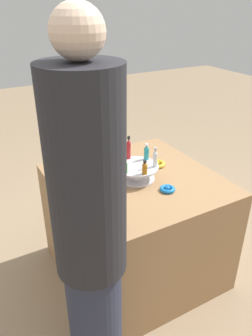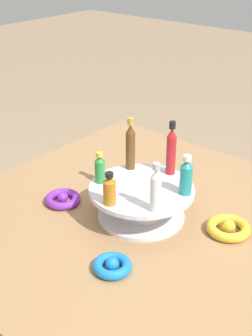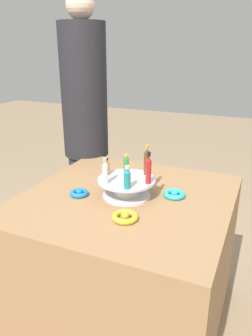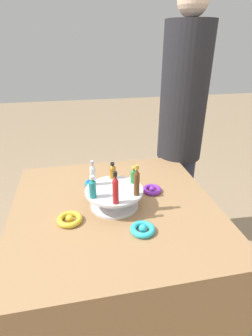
{
  "view_description": "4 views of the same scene",
  "coord_description": "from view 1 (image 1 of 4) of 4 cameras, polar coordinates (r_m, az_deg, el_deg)",
  "views": [
    {
      "loc": [
        -0.93,
        -1.53,
        1.75
      ],
      "look_at": [
        -0.16,
        -0.16,
        0.94
      ],
      "focal_mm": 35.0,
      "sensor_mm": 36.0,
      "label": 1
    },
    {
      "loc": [
        0.65,
        -0.84,
        1.44
      ],
      "look_at": [
        -0.03,
        -0.03,
        0.9
      ],
      "focal_mm": 50.0,
      "sensor_mm": 36.0,
      "label": 2
    },
    {
      "loc": [
        1.32,
        0.58,
        1.43
      ],
      "look_at": [
        -0.01,
        -0.01,
        0.89
      ],
      "focal_mm": 35.0,
      "sensor_mm": 36.0,
      "label": 3
    },
    {
      "loc": [
        0.15,
        1.05,
        1.48
      ],
      "look_at": [
        -0.07,
        -0.07,
        0.91
      ],
      "focal_mm": 28.0,
      "sensor_mm": 36.0,
      "label": 4
    }
  ],
  "objects": [
    {
      "name": "ribbon_bow_teal",
      "position": [
        2.17,
        -3.1,
        0.32
      ],
      "size": [
        0.11,
        0.11,
        0.04
      ],
      "color": "#2DB7CC",
      "rests_on": "party_table"
    },
    {
      "name": "bottle_green",
      "position": [
        1.91,
        -0.13,
        0.21
      ],
      "size": [
        0.03,
        0.03,
        0.09
      ],
      "color": "#288438",
      "rests_on": "display_stand"
    },
    {
      "name": "display_stand",
      "position": [
        2.03,
        1.77,
        -0.6
      ],
      "size": [
        0.28,
        0.28,
        0.09
      ],
      "color": "silver",
      "rests_on": "party_table"
    },
    {
      "name": "bottle_teal",
      "position": [
        2.07,
        3.59,
        2.76
      ],
      "size": [
        0.03,
        0.03,
        0.11
      ],
      "color": "teal",
      "rests_on": "display_stand"
    },
    {
      "name": "ground_plane",
      "position": [
        2.5,
        1.5,
        -16.95
      ],
      "size": [
        12.0,
        12.0,
        0.0
      ],
      "primitive_type": "plane",
      "color": "#997F60"
    },
    {
      "name": "bottle_amber",
      "position": [
        1.9,
        3.28,
        0.03
      ],
      "size": [
        0.03,
        0.03,
        0.09
      ],
      "color": "#AD6B19",
      "rests_on": "display_stand"
    },
    {
      "name": "party_table",
      "position": [
        2.26,
        1.61,
        -10.16
      ],
      "size": [
        0.99,
        0.99,
        0.75
      ],
      "color": "#9E754C",
      "rests_on": "ground_plane"
    },
    {
      "name": "bottle_red",
      "position": [
        2.07,
        0.46,
        3.43
      ],
      "size": [
        0.03,
        0.03,
        0.15
      ],
      "color": "#B21E23",
      "rests_on": "display_stand"
    },
    {
      "name": "ribbon_bow_blue",
      "position": [
        1.93,
        7.22,
        -3.63
      ],
      "size": [
        0.09,
        0.09,
        0.03
      ],
      "color": "blue",
      "rests_on": "party_table"
    },
    {
      "name": "bottle_brown",
      "position": [
        1.99,
        -1.45,
        2.33
      ],
      "size": [
        0.03,
        0.03,
        0.15
      ],
      "color": "brown",
      "rests_on": "display_stand"
    },
    {
      "name": "ribbon_bow_purple",
      "position": [
        1.89,
        -2.51,
        -4.21
      ],
      "size": [
        0.1,
        0.1,
        0.03
      ],
      "color": "purple",
      "rests_on": "party_table"
    },
    {
      "name": "bottle_clear",
      "position": [
        1.98,
        5.09,
        1.73
      ],
      "size": [
        0.03,
        0.03,
        0.13
      ],
      "color": "silver",
      "rests_on": "display_stand"
    },
    {
      "name": "person_figure",
      "position": [
        1.37,
        -6.23,
        -11.8
      ],
      "size": [
        0.3,
        0.3,
        1.75
      ],
      "rotation": [
        0.0,
        0.0,
        0.78
      ],
      "color": "#282D42",
      "rests_on": "ground_plane"
    },
    {
      "name": "ribbon_bow_gold",
      "position": [
        2.21,
        5.39,
        0.73
      ],
      "size": [
        0.11,
        0.11,
        0.04
      ],
      "color": "gold",
      "rests_on": "party_table"
    }
  ]
}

